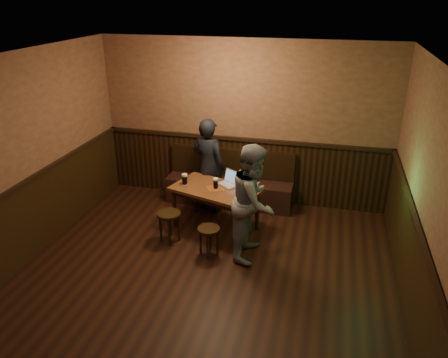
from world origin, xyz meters
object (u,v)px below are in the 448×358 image
laptop (229,181)px  person_grey (254,202)px  pint_right (238,192)px  pint_left (185,179)px  stool_right (209,233)px  pint_mid (216,183)px  stool_left (169,218)px  bench (230,186)px  pub_table (215,194)px  person_suit (209,166)px

laptop → person_grey: size_ratio=0.24×
pint_right → pint_left: bearing=165.4°
stool_right → person_grey: size_ratio=0.26×
pint_mid → pint_right: 0.45m
pint_mid → laptop: laptop is taller
stool_left → pint_left: size_ratio=2.75×
stool_right → pint_left: bearing=128.2°
bench → laptop: bearing=-77.1°
pub_table → pint_mid: size_ratio=8.95×
stool_right → pint_right: (0.30, 0.53, 0.44)m
stool_left → person_suit: person_suit is taller
bench → laptop: size_ratio=5.55×
laptop → person_suit: person_suit is taller
bench → pub_table: bearing=-90.0°
stool_right → person_grey: 0.79m
pint_left → person_suit: 0.61m
stool_left → laptop: 1.10m
person_suit → person_grey: (0.98, -1.15, 0.02)m
pub_table → stool_right: pub_table is taller
person_suit → person_grey: bearing=146.4°
person_suit → person_grey: size_ratio=0.98×
pint_mid → person_suit: person_suit is taller
pint_mid → person_suit: size_ratio=0.10×
pub_table → stool_right: (0.10, -0.74, -0.26)m
pint_right → stool_right: bearing=-119.4°
pint_mid → pint_left: bearing=177.8°
bench → laptop: bench is taller
person_suit → stool_right: bearing=122.1°
pub_table → person_grey: 0.92m
pub_table → laptop: bearing=64.4°
pub_table → person_grey: bearing=-21.9°
pint_right → person_grey: 0.46m
pub_table → person_suit: (-0.28, 0.60, 0.20)m
stool_right → bench: bearing=93.4°
pub_table → stool_left: size_ratio=3.07×
bench → person_grey: 1.73m
pint_left → person_grey: size_ratio=0.11×
stool_left → pint_mid: 0.88m
person_suit → person_grey: 1.51m
pint_left → pint_right: bearing=-14.6°
laptop → pint_right: bearing=-26.7°
stool_left → person_grey: size_ratio=0.29×
pint_mid → pint_right: size_ratio=0.98×
pint_left → person_grey: person_grey is taller
bench → pint_left: bench is taller
bench → pub_table: bench is taller
stool_left → laptop: bearing=44.3°
pint_left → laptop: bearing=13.6°
stool_right → person_suit: (-0.38, 1.34, 0.47)m
pub_table → pint_mid: (0.00, 0.01, 0.17)m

